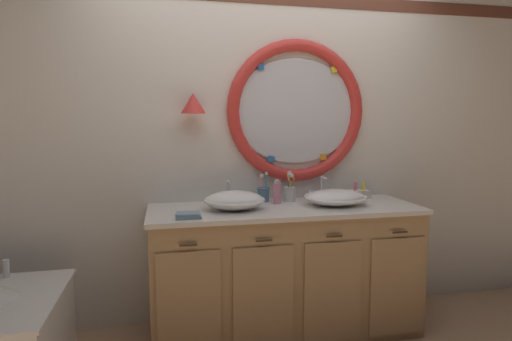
{
  "coord_description": "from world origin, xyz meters",
  "views": [
    {
      "loc": [
        -0.74,
        -2.47,
        1.45
      ],
      "look_at": [
        -0.14,
        0.25,
        1.13
      ],
      "focal_mm": 29.76,
      "sensor_mm": 36.0,
      "label": 1
    }
  ],
  "objects_px": {
    "sink_basin_right": "(336,197)",
    "folded_hand_towel": "(188,215)",
    "toothbrush_holder_right": "(290,193)",
    "soap_dispenser": "(277,193)",
    "toiletry_basket": "(359,193)",
    "toothbrush_holder_left": "(263,194)",
    "sink_basin_left": "(234,200)"
  },
  "relations": [
    {
      "from": "sink_basin_right",
      "to": "toiletry_basket",
      "type": "bearing_deg",
      "value": 38.67
    },
    {
      "from": "sink_basin_right",
      "to": "soap_dispenser",
      "type": "distance_m",
      "value": 0.41
    },
    {
      "from": "sink_basin_right",
      "to": "toothbrush_holder_right",
      "type": "relative_size",
      "value": 1.95
    },
    {
      "from": "soap_dispenser",
      "to": "folded_hand_towel",
      "type": "distance_m",
      "value": 0.71
    },
    {
      "from": "toiletry_basket",
      "to": "folded_hand_towel",
      "type": "bearing_deg",
      "value": -162.78
    },
    {
      "from": "toiletry_basket",
      "to": "toothbrush_holder_right",
      "type": "bearing_deg",
      "value": -178.03
    },
    {
      "from": "sink_basin_right",
      "to": "toothbrush_holder_right",
      "type": "height_order",
      "value": "toothbrush_holder_right"
    },
    {
      "from": "sink_basin_right",
      "to": "folded_hand_towel",
      "type": "distance_m",
      "value": 1.03
    },
    {
      "from": "sink_basin_right",
      "to": "toothbrush_holder_right",
      "type": "bearing_deg",
      "value": 141.68
    },
    {
      "from": "toothbrush_holder_left",
      "to": "toiletry_basket",
      "type": "relative_size",
      "value": 1.42
    },
    {
      "from": "toothbrush_holder_right",
      "to": "folded_hand_towel",
      "type": "xyz_separation_m",
      "value": [
        -0.75,
        -0.38,
        -0.05
      ]
    },
    {
      "from": "soap_dispenser",
      "to": "folded_hand_towel",
      "type": "height_order",
      "value": "soap_dispenser"
    },
    {
      "from": "sink_basin_left",
      "to": "sink_basin_right",
      "type": "bearing_deg",
      "value": 0.0
    },
    {
      "from": "sink_basin_left",
      "to": "folded_hand_towel",
      "type": "bearing_deg",
      "value": -150.57
    },
    {
      "from": "folded_hand_towel",
      "to": "toiletry_basket",
      "type": "relative_size",
      "value": 1.0
    },
    {
      "from": "toiletry_basket",
      "to": "sink_basin_right",
      "type": "bearing_deg",
      "value": -141.33
    },
    {
      "from": "toiletry_basket",
      "to": "sink_basin_left",
      "type": "bearing_deg",
      "value": -167.0
    },
    {
      "from": "sink_basin_right",
      "to": "folded_hand_towel",
      "type": "bearing_deg",
      "value": -170.27
    },
    {
      "from": "sink_basin_right",
      "to": "toothbrush_holder_left",
      "type": "bearing_deg",
      "value": 151.37
    },
    {
      "from": "sink_basin_left",
      "to": "toothbrush_holder_right",
      "type": "xyz_separation_m",
      "value": [
        0.44,
        0.21,
        -0.0
      ]
    },
    {
      "from": "sink_basin_right",
      "to": "folded_hand_towel",
      "type": "relative_size",
      "value": 2.86
    },
    {
      "from": "toothbrush_holder_left",
      "to": "folded_hand_towel",
      "type": "xyz_separation_m",
      "value": [
        -0.56,
        -0.42,
        -0.04
      ]
    },
    {
      "from": "toiletry_basket",
      "to": "soap_dispenser",
      "type": "bearing_deg",
      "value": -172.62
    },
    {
      "from": "toothbrush_holder_right",
      "to": "folded_hand_towel",
      "type": "relative_size",
      "value": 1.46
    },
    {
      "from": "soap_dispenser",
      "to": "toiletry_basket",
      "type": "distance_m",
      "value": 0.67
    },
    {
      "from": "soap_dispenser",
      "to": "toiletry_basket",
      "type": "relative_size",
      "value": 1.16
    },
    {
      "from": "soap_dispenser",
      "to": "sink_basin_left",
      "type": "bearing_deg",
      "value": -156.33
    },
    {
      "from": "toothbrush_holder_right",
      "to": "soap_dispenser",
      "type": "height_order",
      "value": "toothbrush_holder_right"
    },
    {
      "from": "toothbrush_holder_left",
      "to": "folded_hand_towel",
      "type": "distance_m",
      "value": 0.7
    },
    {
      "from": "sink_basin_right",
      "to": "soap_dispenser",
      "type": "relative_size",
      "value": 2.46
    },
    {
      "from": "toiletry_basket",
      "to": "toothbrush_holder_left",
      "type": "bearing_deg",
      "value": 178.6
    },
    {
      "from": "sink_basin_right",
      "to": "toiletry_basket",
      "type": "height_order",
      "value": "toiletry_basket"
    }
  ]
}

